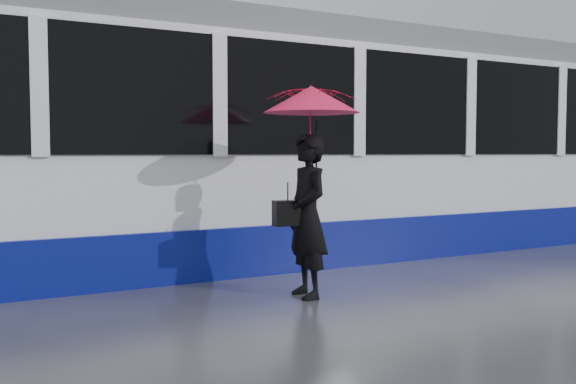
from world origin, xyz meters
TOP-DOWN VIEW (x-y plane):
  - ground at (0.00, 0.00)m, footprint 90.00×90.00m
  - rails at (0.00, 2.50)m, footprint 34.00×1.51m
  - tram at (3.08, 2.50)m, footprint 26.00×2.56m
  - woman at (1.02, -0.01)m, footprint 0.46×0.66m
  - umbrella at (1.07, -0.01)m, footprint 1.09×1.09m
  - handbag at (0.80, 0.01)m, footprint 0.32×0.16m

SIDE VIEW (x-z plane):
  - ground at x=0.00m, z-range 0.00..0.00m
  - rails at x=0.00m, z-range 0.00..0.02m
  - woman at x=1.02m, z-range 0.00..1.72m
  - handbag at x=0.80m, z-range 0.68..1.12m
  - tram at x=3.08m, z-range -0.04..3.31m
  - umbrella at x=1.07m, z-range 1.30..2.46m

